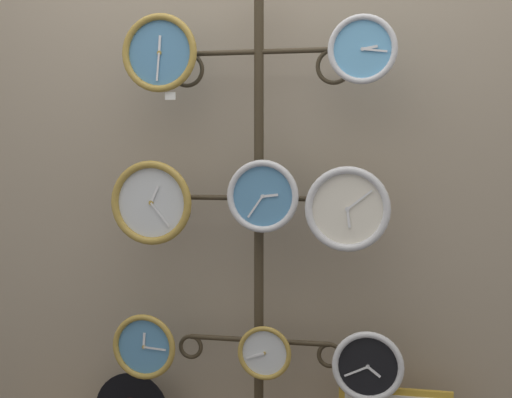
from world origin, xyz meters
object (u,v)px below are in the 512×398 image
(clock_top_left, at_px, (160,53))
(clock_bottom_left, at_px, (144,346))
(display_stand, at_px, (259,308))
(clock_middle_right, at_px, (348,209))
(clock_top_right, at_px, (363,49))
(clock_bottom_center, at_px, (265,353))
(clock_bottom_right, at_px, (368,366))
(clock_middle_center, at_px, (263,196))
(clock_middle_left, at_px, (152,203))

(clock_top_left, relative_size, clock_bottom_left, 1.16)
(display_stand, relative_size, clock_middle_right, 6.25)
(clock_middle_right, xyz_separation_m, clock_bottom_left, (-0.76, -0.02, -0.53))
(clock_top_left, distance_m, clock_top_right, 0.74)
(display_stand, distance_m, clock_middle_right, 0.53)
(clock_bottom_center, xyz_separation_m, clock_bottom_right, (0.38, -0.01, -0.02))
(clock_top_right, relative_size, clock_middle_center, 0.91)
(clock_middle_center, relative_size, clock_middle_right, 0.88)
(clock_top_right, distance_m, clock_middle_center, 0.63)
(display_stand, xyz_separation_m, clock_middle_center, (0.03, -0.08, 0.43))
(display_stand, xyz_separation_m, clock_bottom_center, (0.04, -0.09, -0.15))
(clock_bottom_left, bearing_deg, clock_bottom_right, 0.82)
(clock_bottom_right, bearing_deg, display_stand, 166.29)
(clock_middle_right, relative_size, clock_bottom_right, 1.19)
(clock_bottom_left, xyz_separation_m, clock_bottom_right, (0.84, 0.01, -0.02))
(clock_bottom_left, distance_m, clock_bottom_center, 0.46)
(clock_bottom_right, bearing_deg, clock_bottom_left, -179.18)
(clock_middle_right, bearing_deg, clock_bottom_left, -178.23)
(clock_top_right, bearing_deg, clock_middle_right, -175.24)
(clock_middle_left, bearing_deg, clock_bottom_right, -0.89)
(clock_middle_left, relative_size, clock_bottom_left, 1.27)
(clock_bottom_center, distance_m, clock_bottom_right, 0.38)
(clock_bottom_center, bearing_deg, clock_bottom_right, -2.10)
(display_stand, relative_size, clock_middle_center, 7.12)
(clock_middle_center, xyz_separation_m, clock_bottom_right, (0.39, -0.02, -0.60))
(display_stand, xyz_separation_m, clock_bottom_right, (0.42, -0.10, -0.17))
(clock_top_left, distance_m, clock_middle_left, 0.56)
(clock_bottom_left, bearing_deg, display_stand, 15.25)
(clock_bottom_right, bearing_deg, clock_middle_left, 179.11)
(clock_top_left, distance_m, clock_middle_right, 0.90)
(clock_top_right, xyz_separation_m, clock_bottom_center, (-0.35, -0.00, -1.09))
(clock_bottom_left, relative_size, clock_bottom_right, 0.98)
(clock_middle_center, xyz_separation_m, clock_middle_right, (0.31, -0.01, -0.04))
(clock_top_left, distance_m, clock_middle_center, 0.65)
(display_stand, height_order, clock_top_left, display_stand)
(clock_bottom_left, bearing_deg, clock_top_left, 21.48)
(clock_bottom_left, bearing_deg, clock_middle_right, 1.77)
(clock_bottom_center, bearing_deg, clock_middle_left, -179.83)
(clock_middle_right, bearing_deg, clock_bottom_right, -8.40)
(clock_middle_left, xyz_separation_m, clock_middle_center, (0.43, 0.01, 0.03))
(clock_bottom_left, xyz_separation_m, clock_bottom_center, (0.46, 0.03, -0.00))
(display_stand, bearing_deg, clock_bottom_center, -64.92)
(clock_top_left, distance_m, clock_bottom_center, 1.17)
(clock_bottom_center, bearing_deg, clock_top_left, -179.85)
(clock_top_left, height_order, clock_middle_center, clock_top_left)
(clock_top_right, bearing_deg, display_stand, 167.38)
(display_stand, distance_m, clock_middle_left, 0.57)
(display_stand, bearing_deg, clock_middle_left, -167.18)
(clock_top_right, height_order, clock_middle_right, clock_top_right)
(clock_top_right, distance_m, clock_bottom_left, 1.36)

